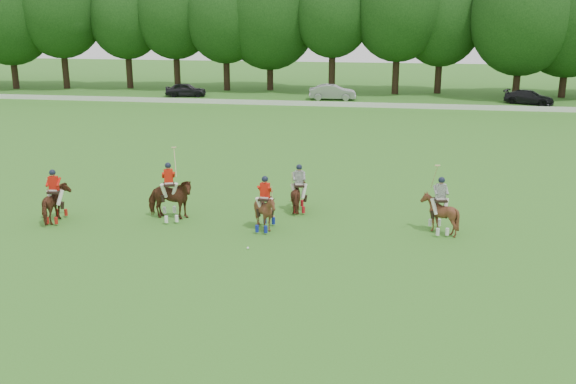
% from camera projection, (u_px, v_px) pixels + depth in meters
% --- Properties ---
extents(ground, '(180.00, 180.00, 0.00)m').
position_uv_depth(ground, '(197.00, 259.00, 22.73)').
color(ground, '#397321').
rests_on(ground, ground).
extents(tree_line, '(117.98, 14.32, 14.75)m').
position_uv_depth(tree_line, '(336.00, 13.00, 66.02)').
color(tree_line, black).
rests_on(tree_line, ground).
extents(boundary_rail, '(120.00, 0.10, 0.44)m').
position_uv_depth(boundary_rail, '(321.00, 104.00, 58.72)').
color(boundary_rail, white).
rests_on(boundary_rail, ground).
extents(car_left, '(4.31, 2.32, 1.39)m').
position_uv_depth(car_left, '(186.00, 90.00, 65.14)').
color(car_left, black).
rests_on(car_left, ground).
extents(car_mid, '(4.68, 1.97, 1.50)m').
position_uv_depth(car_mid, '(333.00, 92.00, 62.75)').
color(car_mid, '#9A9BA0').
rests_on(car_mid, ground).
extents(car_right, '(4.82, 3.41, 1.30)m').
position_uv_depth(car_right, '(529.00, 97.00, 59.86)').
color(car_right, black).
rests_on(car_right, ground).
extents(polo_red_a, '(1.14, 1.87, 2.22)m').
position_uv_depth(polo_red_a, '(55.00, 203.00, 26.52)').
color(polo_red_a, '#452412').
rests_on(polo_red_a, ground).
extents(polo_red_b, '(2.19, 2.06, 2.99)m').
position_uv_depth(polo_red_b, '(170.00, 199.00, 26.76)').
color(polo_red_b, '#452412').
rests_on(polo_red_b, ground).
extents(polo_red_c, '(1.33, 1.47, 2.22)m').
position_uv_depth(polo_red_c, '(265.00, 211.00, 25.48)').
color(polo_red_c, '#452412').
rests_on(polo_red_c, ground).
extents(polo_stripe_a, '(1.05, 1.73, 2.10)m').
position_uv_depth(polo_stripe_a, '(299.00, 195.00, 27.87)').
color(polo_stripe_a, '#452412').
rests_on(polo_stripe_a, ground).
extents(polo_stripe_b, '(1.52, 1.63, 2.80)m').
position_uv_depth(polo_stripe_b, '(439.00, 213.00, 25.19)').
color(polo_stripe_b, '#452412').
rests_on(polo_stripe_b, ground).
extents(polo_ball, '(0.09, 0.09, 0.09)m').
position_uv_depth(polo_ball, '(248.00, 248.00, 23.60)').
color(polo_ball, white).
rests_on(polo_ball, ground).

